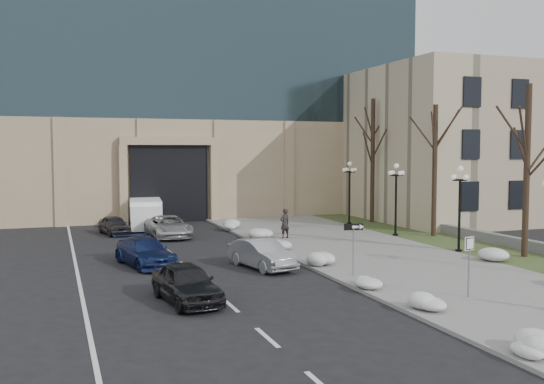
{
  "coord_description": "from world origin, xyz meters",
  "views": [
    {
      "loc": [
        -12.42,
        -14.8,
        5.63
      ],
      "look_at": [
        -2.04,
        13.89,
        3.5
      ],
      "focal_mm": 40.0,
      "sensor_mm": 36.0,
      "label": 1
    }
  ],
  "objects": [
    {
      "name": "snow_clump_e",
      "position": [
        -0.8,
        16.55,
        0.3
      ],
      "size": [
        1.1,
        1.6,
        0.36
      ],
      "primitive_type": "ellipsoid",
      "color": "white",
      "rests_on": "sidewalk"
    },
    {
      "name": "tree_near",
      "position": [
        10.5,
        10.0,
        5.83
      ],
      "size": [
        3.2,
        3.2,
        9.0
      ],
      "color": "black",
      "rests_on": "ground"
    },
    {
      "name": "snow_clump_f",
      "position": [
        -0.48,
        20.94,
        0.3
      ],
      "size": [
        1.1,
        1.6,
        0.36
      ],
      "primitive_type": "ellipsoid",
      "color": "white",
      "rests_on": "sidewalk"
    },
    {
      "name": "pedestrian",
      "position": [
        1.1,
        20.23,
        1.04
      ],
      "size": [
        0.77,
        0.62,
        1.85
      ],
      "primitive_type": "imported",
      "rotation": [
        0.0,
        0.0,
        3.43
      ],
      "color": "black",
      "rests_on": "sidewalk"
    },
    {
      "name": "lamppost_d",
      "position": [
        8.3,
        25.5,
        3.07
      ],
      "size": [
        1.18,
        1.18,
        4.76
      ],
      "color": "black",
      "rests_on": "ground"
    },
    {
      "name": "box_truck",
      "position": [
        -6.18,
        29.47,
        0.97
      ],
      "size": [
        2.89,
        6.54,
        2.01
      ],
      "rotation": [
        0.0,
        0.0,
        -0.12
      ],
      "color": "white",
      "rests_on": "ground"
    },
    {
      "name": "snow_clump_d",
      "position": [
        -0.49,
        11.68,
        0.3
      ],
      "size": [
        1.1,
        1.6,
        0.36
      ],
      "primitive_type": "ellipsoid",
      "color": "white",
      "rests_on": "sidewalk"
    },
    {
      "name": "snow_clump_b",
      "position": [
        -0.34,
        2.46,
        0.3
      ],
      "size": [
        1.1,
        1.6,
        0.36
      ],
      "primitive_type": "ellipsoid",
      "color": "white",
      "rests_on": "sidewalk"
    },
    {
      "name": "car_e",
      "position": [
        -8.68,
        26.39,
        0.62
      ],
      "size": [
        2.14,
        3.86,
        1.24
      ],
      "primitive_type": "imported",
      "rotation": [
        0.0,
        0.0,
        0.19
      ],
      "color": "#302F34",
      "rests_on": "ground"
    },
    {
      "name": "tree_far",
      "position": [
        10.5,
        26.0,
        6.15
      ],
      "size": [
        3.2,
        3.2,
        9.5
      ],
      "color": "black",
      "rests_on": "ground"
    },
    {
      "name": "car_d",
      "position": [
        -5.53,
        23.9,
        0.7
      ],
      "size": [
        2.59,
        5.14,
        1.39
      ],
      "primitive_type": "imported",
      "rotation": [
        0.0,
        0.0,
        0.05
      ],
      "color": "#BBBBBB",
      "rests_on": "ground"
    },
    {
      "name": "snow_clump_a",
      "position": [
        -0.31,
        -2.27,
        0.3
      ],
      "size": [
        1.1,
        1.6,
        0.36
      ],
      "primitive_type": "ellipsoid",
      "color": "white",
      "rests_on": "sidewalk"
    },
    {
      "name": "stone_wall",
      "position": [
        12.0,
        16.0,
        0.35
      ],
      "size": [
        0.5,
        30.0,
        0.7
      ],
      "primitive_type": "cube",
      "color": "gray",
      "rests_on": "ground"
    },
    {
      "name": "car_b",
      "position": [
        -3.2,
        12.1,
        0.7
      ],
      "size": [
        2.39,
        4.45,
        1.39
      ],
      "primitive_type": "imported",
      "rotation": [
        0.0,
        0.0,
        0.23
      ],
      "color": "#999CA0",
      "rests_on": "ground"
    },
    {
      "name": "snow_clump_g",
      "position": [
        -0.87,
        25.39,
        0.3
      ],
      "size": [
        1.1,
        1.6,
        0.36
      ],
      "primitive_type": "ellipsoid",
      "color": "white",
      "rests_on": "sidewalk"
    },
    {
      "name": "car_c",
      "position": [
        -8.32,
        14.67,
        0.68
      ],
      "size": [
        2.88,
        4.96,
        1.35
      ],
      "primitive_type": "imported",
      "rotation": [
        0.0,
        0.0,
        0.22
      ],
      "color": "navy",
      "rests_on": "ground"
    },
    {
      "name": "grass_strip",
      "position": [
        10.0,
        14.0,
        0.05
      ],
      "size": [
        4.0,
        40.0,
        0.1
      ],
      "primitive_type": "cube",
      "color": "#394C26",
      "rests_on": "ground"
    },
    {
      "name": "keep_sign",
      "position": [
        2.11,
        3.71,
        1.76
      ],
      "size": [
        0.51,
        0.18,
        2.4
      ],
      "rotation": [
        0.0,
        0.0,
        0.27
      ],
      "color": "slate",
      "rests_on": "ground"
    },
    {
      "name": "snow_clump_c",
      "position": [
        -0.67,
        6.6,
        0.3
      ],
      "size": [
        1.1,
        1.6,
        0.36
      ],
      "primitive_type": "ellipsoid",
      "color": "white",
      "rests_on": "sidewalk"
    },
    {
      "name": "lamppost_b",
      "position": [
        8.3,
        12.5,
        3.07
      ],
      "size": [
        1.18,
        1.18,
        4.76
      ],
      "color": "black",
      "rests_on": "ground"
    },
    {
      "name": "classical_building",
      "position": [
        22.0,
        27.98,
        6.0
      ],
      "size": [
        22.0,
        18.12,
        12.0
      ],
      "color": "#C5B994",
      "rests_on": "ground"
    },
    {
      "name": "tree_mid",
      "position": [
        10.5,
        18.0,
        5.5
      ],
      "size": [
        3.2,
        3.2,
        8.5
      ],
      "color": "black",
      "rests_on": "ground"
    },
    {
      "name": "office_tower",
      "position": [
        -2.01,
        43.58,
        18.49
      ],
      "size": [
        40.0,
        24.7,
        36.0
      ],
      "color": "tan",
      "rests_on": "ground"
    },
    {
      "name": "snow_clump_i",
      "position": [
        7.85,
        9.09,
        0.3
      ],
      "size": [
        1.1,
        1.6,
        0.36
      ],
      "primitive_type": "ellipsoid",
      "color": "white",
      "rests_on": "sidewalk"
    },
    {
      "name": "lamppost_c",
      "position": [
        8.3,
        19.0,
        3.07
      ],
      "size": [
        1.18,
        1.18,
        4.76
      ],
      "color": "black",
      "rests_on": "ground"
    },
    {
      "name": "one_way_sign",
      "position": [
        0.0,
        8.63,
        1.99
      ],
      "size": [
        0.9,
        0.33,
        2.41
      ],
      "rotation": [
        0.0,
        0.0,
        -0.19
      ],
      "color": "slate",
      "rests_on": "ground"
    },
    {
      "name": "ground",
      "position": [
        0.0,
        0.0,
        0.0
      ],
      "size": [
        160.0,
        160.0,
        0.0
      ],
      "primitive_type": "plane",
      "color": "black",
      "rests_on": "ground"
    },
    {
      "name": "car_a",
      "position": [
        -7.89,
        6.98,
        0.73
      ],
      "size": [
        2.27,
        4.46,
        1.45
      ],
      "primitive_type": "imported",
      "rotation": [
        0.0,
        0.0,
        0.13
      ],
      "color": "black",
      "rests_on": "ground"
    },
    {
      "name": "sidewalk",
      "position": [
        3.5,
        14.0,
        0.06
      ],
      "size": [
        9.0,
        40.0,
        0.12
      ],
      "primitive_type": "cube",
      "color": "gray",
      "rests_on": "ground"
    },
    {
      "name": "curb",
      "position": [
        -1.0,
        14.0,
        0.07
      ],
      "size": [
        0.3,
        40.0,
        0.14
      ],
      "primitive_type": "cube",
      "color": "gray",
      "rests_on": "ground"
    }
  ]
}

